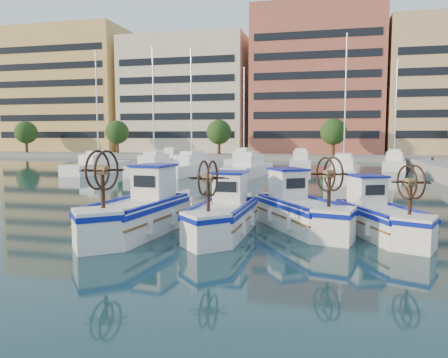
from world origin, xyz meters
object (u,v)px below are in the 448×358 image
fishing_boat_d (379,215)px  fishing_boat_b (223,213)px  fishing_boat_a (139,210)px  fishing_boat_c (300,208)px

fishing_boat_d → fishing_boat_b: bearing=167.1°
fishing_boat_b → fishing_boat_d: (5.45, 0.96, -0.04)m
fishing_boat_a → fishing_boat_d: fishing_boat_a is taller
fishing_boat_c → fishing_boat_d: size_ratio=1.07×
fishing_boat_b → fishing_boat_d: fishing_boat_b is taller
fishing_boat_a → fishing_boat_d: (8.44, 1.65, -0.13)m
fishing_boat_c → fishing_boat_d: 2.83m
fishing_boat_d → fishing_boat_a: bearing=168.2°
fishing_boat_c → fishing_boat_d: (2.79, -0.45, -0.06)m
fishing_boat_a → fishing_boat_b: (2.99, 0.69, -0.09)m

